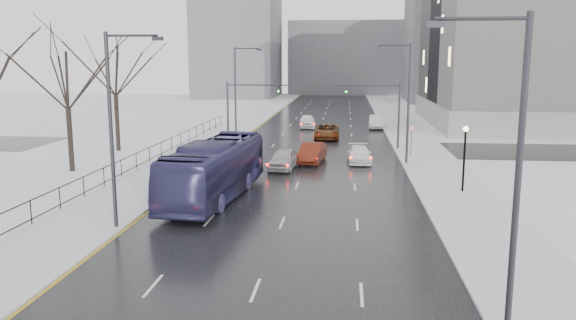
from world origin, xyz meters
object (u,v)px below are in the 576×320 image
(sedan_center_far, at_px, (307,121))
(sedan_right_distant, at_px, (377,122))
(no_uturn_sign, at_px, (412,131))
(sedan_right_near, at_px, (312,153))
(streetlight_r_mid, at_px, (406,97))
(tree_park_d, at_px, (73,172))
(streetlight_l_far, at_px, (237,89))
(lamppost_r_mid, at_px, (465,149))
(sedan_right_cross, at_px, (327,131))
(bus, at_px, (215,169))
(sedan_right_far, at_px, (359,154))
(tree_park_e, at_px, (119,152))
(streetlight_r_near, at_px, (511,164))
(mast_signal_left, at_px, (238,106))
(sedan_center_near, at_px, (284,159))
(streetlight_l_near, at_px, (115,121))
(mast_signal_right, at_px, (388,107))

(sedan_center_far, relative_size, sedan_right_distant, 0.98)
(no_uturn_sign, bearing_deg, sedan_right_near, -155.34)
(streetlight_r_mid, relative_size, sedan_right_distant, 1.97)
(tree_park_d, relative_size, streetlight_l_far, 1.25)
(lamppost_r_mid, distance_m, sedan_right_cross, 26.65)
(bus, bearing_deg, sedan_center_far, 90.06)
(sedan_right_far, distance_m, sedan_center_far, 24.81)
(tree_park_e, xyz_separation_m, bus, (13.40, -16.98, 1.87))
(no_uturn_sign, bearing_deg, streetlight_l_far, 155.27)
(sedan_right_near, bearing_deg, bus, -105.11)
(tree_park_d, height_order, sedan_right_cross, tree_park_d)
(streetlight_r_near, height_order, sedan_center_far, streetlight_r_near)
(streetlight_r_mid, bearing_deg, sedan_right_cross, 115.22)
(sedan_right_near, xyz_separation_m, sedan_right_far, (4.00, 0.48, -0.14))
(sedan_right_far, bearing_deg, bus, -126.83)
(streetlight_l_far, bearing_deg, streetlight_r_mid, -36.30)
(mast_signal_left, bearing_deg, sedan_right_cross, 38.10)
(sedan_center_near, height_order, sedan_right_distant, sedan_right_distant)
(lamppost_r_mid, relative_size, no_uturn_sign, 1.59)
(streetlight_l_near, bearing_deg, sedan_right_far, 58.28)
(streetlight_r_mid, height_order, sedan_right_near, streetlight_r_mid)
(no_uturn_sign, bearing_deg, sedan_center_far, 117.73)
(no_uturn_sign, relative_size, sedan_right_far, 0.56)
(streetlight_r_mid, distance_m, sedan_right_far, 6.13)
(streetlight_r_near, bearing_deg, sedan_right_cross, 98.81)
(lamppost_r_mid, distance_m, sedan_right_far, 12.54)
(sedan_right_near, xyz_separation_m, sedan_right_cross, (0.74, 14.71, -0.02))
(tree_park_d, height_order, mast_signal_right, mast_signal_right)
(tree_park_e, bearing_deg, bus, -51.72)
(streetlight_r_mid, relative_size, bus, 0.76)
(tree_park_d, height_order, sedan_right_near, tree_park_d)
(sedan_center_far, bearing_deg, sedan_right_cross, -78.52)
(streetlight_l_near, distance_m, sedan_center_far, 45.27)
(streetlight_l_far, bearing_deg, tree_park_e, -141.43)
(streetlight_r_mid, height_order, sedan_center_near, streetlight_r_mid)
(streetlight_l_near, xyz_separation_m, lamppost_r_mid, (19.17, 10.00, -2.67))
(tree_park_e, distance_m, bus, 21.71)
(mast_signal_right, xyz_separation_m, no_uturn_sign, (1.87, -4.00, -1.81))
(sedan_right_far, height_order, sedan_center_far, sedan_center_far)
(tree_park_e, xyz_separation_m, mast_signal_right, (25.53, 4.00, 4.11))
(bus, bearing_deg, streetlight_l_far, 102.62)
(mast_signal_left, distance_m, sedan_right_distant, 22.52)
(streetlight_r_near, height_order, sedan_center_near, streetlight_r_near)
(lamppost_r_mid, bearing_deg, sedan_right_distant, 96.21)
(mast_signal_right, relative_size, sedan_right_far, 1.36)
(streetlight_r_near, relative_size, bus, 0.76)
(sedan_center_near, xyz_separation_m, sedan_right_near, (2.06, 3.07, 0.02))
(sedan_right_far, relative_size, sedan_center_far, 0.96)
(tree_park_e, distance_m, sedan_center_near, 18.09)
(streetlight_r_near, height_order, sedan_right_far, streetlight_r_near)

